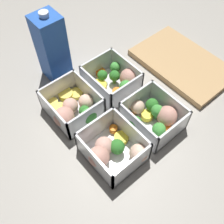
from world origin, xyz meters
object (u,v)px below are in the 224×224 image
Objects in this scene: container_near_right at (113,150)px; container_near_left at (73,108)px; container_far_right at (154,116)px; juice_carton at (52,48)px; container_far_left at (116,80)px.

container_near_left is at bearing -179.27° from container_near_right.
container_far_right is at bearing 42.46° from container_near_left.
container_near_left is 0.74× the size of juice_carton.
container_near_left is at bearing -89.79° from container_far_left.
juice_carton is at bearing 161.62° from container_near_left.
container_near_left is 1.10× the size of container_far_left.
container_near_left and container_far_left have the same top height.
juice_carton is (-0.15, -0.09, 0.07)m from container_far_left.
container_near_left is 0.14m from container_far_left.
container_far_right is at bearing 91.52° from container_near_right.
container_near_left is 1.12× the size of container_near_right.
container_near_right is at bearing -42.45° from container_far_left.
container_near_left is 0.20m from container_far_right.
container_near_right is 0.95× the size of container_far_right.
juice_carton is (-0.15, 0.05, 0.07)m from container_near_left.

